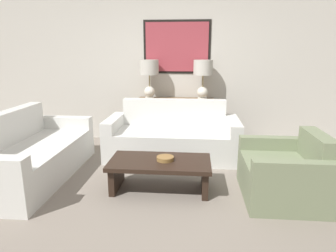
{
  "coord_description": "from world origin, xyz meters",
  "views": [
    {
      "loc": [
        0.33,
        -3.04,
        1.63
      ],
      "look_at": [
        -0.02,
        0.86,
        0.65
      ],
      "focal_mm": 32.0,
      "sensor_mm": 36.0,
      "label": 1
    }
  ],
  "objects_px": {
    "table_lamp_right": "(203,73)",
    "armchair_near_back_wall": "(285,174)",
    "table_lamp_left": "(149,73)",
    "couch_by_back_wall": "(173,138)",
    "coffee_table": "(160,168)",
    "decorative_bowl": "(165,158)",
    "console_table": "(176,121)",
    "couch_by_side": "(31,156)"
  },
  "relations": [
    {
      "from": "table_lamp_right",
      "to": "armchair_near_back_wall",
      "type": "bearing_deg",
      "value": -65.12
    },
    {
      "from": "table_lamp_left",
      "to": "couch_by_back_wall",
      "type": "bearing_deg",
      "value": -56.14
    },
    {
      "from": "coffee_table",
      "to": "decorative_bowl",
      "type": "height_order",
      "value": "decorative_bowl"
    },
    {
      "from": "table_lamp_right",
      "to": "coffee_table",
      "type": "bearing_deg",
      "value": -105.51
    },
    {
      "from": "table_lamp_left",
      "to": "decorative_bowl",
      "type": "bearing_deg",
      "value": -76.27
    },
    {
      "from": "console_table",
      "to": "coffee_table",
      "type": "bearing_deg",
      "value": -91.89
    },
    {
      "from": "decorative_bowl",
      "to": "console_table",
      "type": "bearing_deg",
      "value": 89.94
    },
    {
      "from": "table_lamp_right",
      "to": "armchair_near_back_wall",
      "type": "distance_m",
      "value": 2.38
    },
    {
      "from": "table_lamp_right",
      "to": "coffee_table",
      "type": "distance_m",
      "value": 2.2
    },
    {
      "from": "table_lamp_right",
      "to": "couch_by_side",
      "type": "xyz_separation_m",
      "value": [
        -2.26,
        -1.68,
        -0.97
      ]
    },
    {
      "from": "table_lamp_left",
      "to": "decorative_bowl",
      "type": "distance_m",
      "value": 2.13
    },
    {
      "from": "decorative_bowl",
      "to": "armchair_near_back_wall",
      "type": "bearing_deg",
      "value": -2.89
    },
    {
      "from": "table_lamp_right",
      "to": "decorative_bowl",
      "type": "relative_size",
      "value": 3.27
    },
    {
      "from": "decorative_bowl",
      "to": "armchair_near_back_wall",
      "type": "relative_size",
      "value": 0.21
    },
    {
      "from": "table_lamp_right",
      "to": "couch_by_back_wall",
      "type": "xyz_separation_m",
      "value": [
        -0.46,
        -0.69,
        -0.97
      ]
    },
    {
      "from": "couch_by_back_wall",
      "to": "coffee_table",
      "type": "distance_m",
      "value": 1.21
    },
    {
      "from": "console_table",
      "to": "table_lamp_right",
      "type": "height_order",
      "value": "table_lamp_right"
    },
    {
      "from": "console_table",
      "to": "couch_by_side",
      "type": "bearing_deg",
      "value": -136.84
    },
    {
      "from": "table_lamp_left",
      "to": "table_lamp_right",
      "type": "bearing_deg",
      "value": 0.0
    },
    {
      "from": "table_lamp_left",
      "to": "table_lamp_right",
      "type": "relative_size",
      "value": 1.0
    },
    {
      "from": "table_lamp_left",
      "to": "couch_by_back_wall",
      "type": "relative_size",
      "value": 0.33
    },
    {
      "from": "coffee_table",
      "to": "decorative_bowl",
      "type": "bearing_deg",
      "value": 6.02
    },
    {
      "from": "couch_by_side",
      "to": "couch_by_back_wall",
      "type": "bearing_deg",
      "value": 28.9
    },
    {
      "from": "table_lamp_right",
      "to": "armchair_near_back_wall",
      "type": "height_order",
      "value": "table_lamp_right"
    },
    {
      "from": "couch_by_back_wall",
      "to": "couch_by_side",
      "type": "distance_m",
      "value": 2.05
    },
    {
      "from": "console_table",
      "to": "coffee_table",
      "type": "xyz_separation_m",
      "value": [
        -0.06,
        -1.9,
        -0.13
      ]
    },
    {
      "from": "coffee_table",
      "to": "decorative_bowl",
      "type": "distance_m",
      "value": 0.13
    },
    {
      "from": "decorative_bowl",
      "to": "coffee_table",
      "type": "bearing_deg",
      "value": -173.98
    },
    {
      "from": "console_table",
      "to": "couch_by_back_wall",
      "type": "distance_m",
      "value": 0.7
    },
    {
      "from": "console_table",
      "to": "table_lamp_left",
      "type": "relative_size",
      "value": 2.0
    },
    {
      "from": "couch_by_back_wall",
      "to": "armchair_near_back_wall",
      "type": "bearing_deg",
      "value": -42.75
    },
    {
      "from": "armchair_near_back_wall",
      "to": "couch_by_side",
      "type": "bearing_deg",
      "value": 174.95
    },
    {
      "from": "console_table",
      "to": "table_lamp_right",
      "type": "relative_size",
      "value": 2.0
    },
    {
      "from": "table_lamp_left",
      "to": "coffee_table",
      "type": "height_order",
      "value": "table_lamp_left"
    },
    {
      "from": "couch_by_side",
      "to": "table_lamp_left",
      "type": "bearing_deg",
      "value": 51.67
    },
    {
      "from": "armchair_near_back_wall",
      "to": "couch_by_back_wall",
      "type": "bearing_deg",
      "value": 137.25
    },
    {
      "from": "console_table",
      "to": "couch_by_back_wall",
      "type": "bearing_deg",
      "value": -90.0
    },
    {
      "from": "couch_by_side",
      "to": "decorative_bowl",
      "type": "distance_m",
      "value": 1.81
    },
    {
      "from": "table_lamp_right",
      "to": "table_lamp_left",
      "type": "bearing_deg",
      "value": 180.0
    },
    {
      "from": "armchair_near_back_wall",
      "to": "console_table",
      "type": "bearing_deg",
      "value": 125.01
    },
    {
      "from": "couch_by_back_wall",
      "to": "couch_by_side",
      "type": "bearing_deg",
      "value": -151.1
    },
    {
      "from": "table_lamp_left",
      "to": "coffee_table",
      "type": "relative_size",
      "value": 0.56
    }
  ]
}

